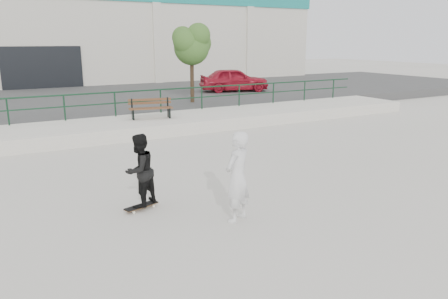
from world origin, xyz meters
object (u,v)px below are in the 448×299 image
red_car (234,80)px  standing_skater (140,170)px  skateboard (141,206)px  tree (192,43)px  seated_skater (237,177)px  bench_right (151,108)px

red_car → standing_skater: bearing=159.8°
skateboard → standing_skater: size_ratio=0.51×
tree → red_car: 5.78m
seated_skater → standing_skater: bearing=-72.9°
red_car → standing_skater: (-11.05, -14.64, -0.33)m
red_car → skateboard: red_car is taller
bench_right → standing_skater: standing_skater is taller
bench_right → standing_skater: size_ratio=1.14×
tree → bench_right: bearing=-135.6°
skateboard → seated_skater: (1.51, -1.53, 0.85)m
red_car → standing_skater: red_car is taller
skateboard → standing_skater: standing_skater is taller
bench_right → seated_skater: size_ratio=0.97×
standing_skater → seated_skater: 2.15m
standing_skater → bench_right: bearing=-141.5°
tree → standing_skater: tree is taller
tree → seated_skater: 14.25m
red_car → seated_skater: size_ratio=2.26×
standing_skater → tree: bearing=-150.1°
bench_right → red_car: size_ratio=0.43×
standing_skater → red_car: bearing=-156.8°
tree → skateboard: (-6.73, -11.49, -3.35)m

